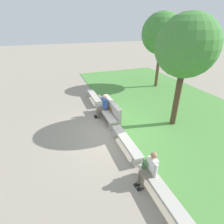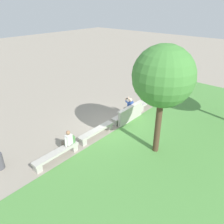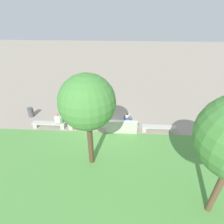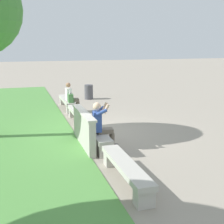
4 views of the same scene
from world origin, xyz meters
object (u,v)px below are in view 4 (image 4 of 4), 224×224
object	(u,v)px
bench_mid	(78,115)
backpack	(71,98)
bench_main	(126,169)
person_distant	(71,96)
bench_near	(95,134)
bench_far	(67,102)
person_photographer	(101,123)
trash_bin	(89,92)

from	to	relation	value
bench_mid	backpack	xyz separation A→B (m)	(1.68, -0.02, 0.31)
bench_main	person_distant	distance (m)	7.17
bench_near	bench_far	world-z (taller)	same
bench_main	person_photographer	distance (m)	2.30
bench_mid	person_distant	xyz separation A→B (m)	(1.90, -0.07, 0.36)
bench_far	trash_bin	distance (m)	2.49
bench_near	person_distant	world-z (taller)	person_distant
bench_mid	backpack	world-z (taller)	backpack
bench_main	bench_near	world-z (taller)	same
bench_near	bench_mid	bearing A→B (deg)	0.00
bench_near	backpack	bearing A→B (deg)	-0.25
person_photographer	bench_main	bearing A→B (deg)	178.04
trash_bin	person_photographer	bearing A→B (deg)	169.79
bench_near	bench_far	xyz separation A→B (m)	(5.27, 0.00, 0.00)
person_distant	person_photographer	bearing A→B (deg)	-179.87
bench_far	trash_bin	xyz separation A→B (m)	(2.02, -1.46, 0.06)
bench_near	backpack	size ratio (longest dim) A/B	5.56
bench_main	person_photographer	bearing A→B (deg)	-1.96
bench_far	trash_bin	bearing A→B (deg)	-35.78
bench_far	person_distant	xyz separation A→B (m)	(-0.74, -0.07, 0.36)
bench_main	bench_far	size ratio (longest dim) A/B	1.00
person_distant	backpack	world-z (taller)	person_distant
bench_far	backpack	distance (m)	1.00
person_distant	trash_bin	distance (m)	3.11
person_distant	backpack	distance (m)	0.22
bench_main	trash_bin	world-z (taller)	trash_bin
bench_main	person_distant	bearing A→B (deg)	-0.53
person_photographer	person_distant	xyz separation A→B (m)	(4.90, 0.01, -0.06)
backpack	bench_main	bearing A→B (deg)	179.84
person_photographer	trash_bin	world-z (taller)	person_photographer
person_photographer	trash_bin	distance (m)	7.79
bench_main	trash_bin	xyz separation A→B (m)	(9.92, -1.46, 0.06)
bench_mid	bench_far	size ratio (longest dim) A/B	1.00
person_distant	bench_near	bearing A→B (deg)	179.16
bench_main	person_distant	world-z (taller)	person_distant
bench_far	person_photographer	xyz separation A→B (m)	(-5.64, -0.08, 0.43)
person_photographer	bench_far	bearing A→B (deg)	0.79
bench_mid	trash_bin	size ratio (longest dim) A/B	3.17
bench_mid	person_distant	size ratio (longest dim) A/B	1.89
bench_mid	bench_far	bearing A→B (deg)	0.00
bench_far	trash_bin	size ratio (longest dim) A/B	3.17
bench_near	person_photographer	distance (m)	0.57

